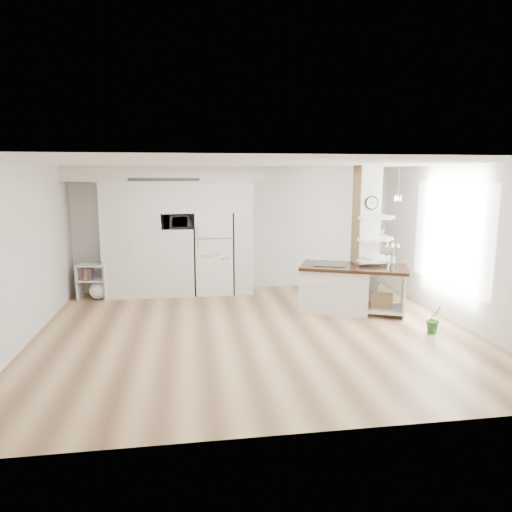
{
  "coord_description": "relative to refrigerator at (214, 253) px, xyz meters",
  "views": [
    {
      "loc": [
        -1.04,
        -7.02,
        2.51
      ],
      "look_at": [
        0.14,
        0.9,
        1.1
      ],
      "focal_mm": 32.0,
      "sensor_mm": 36.0,
      "label": 1
    }
  ],
  "objects": [
    {
      "name": "floor",
      "position": [
        0.53,
        -2.68,
        -0.88
      ],
      "size": [
        7.0,
        6.0,
        0.01
      ],
      "primitive_type": "cube",
      "color": "tan",
      "rests_on": "ground"
    },
    {
      "name": "window",
      "position": [
        4.0,
        -2.38,
        0.62
      ],
      "size": [
        0.0,
        2.4,
        2.4
      ],
      "primitive_type": "plane",
      "rotation": [
        1.57,
        0.0,
        -1.57
      ],
      "color": "white",
      "rests_on": "room"
    },
    {
      "name": "floor_plant_b",
      "position": [
        3.52,
        -0.31,
        -0.65
      ],
      "size": [
        0.31,
        0.31,
        0.45
      ],
      "primitive_type": "imported",
      "rotation": [
        0.0,
        0.0,
        -0.29
      ],
      "color": "#2A6A2C",
      "rests_on": "floor"
    },
    {
      "name": "floor_plant_a",
      "position": [
        3.37,
        -3.13,
        -0.64
      ],
      "size": [
        0.31,
        0.28,
        0.47
      ],
      "primitive_type": "imported",
      "rotation": [
        0.0,
        0.0,
        0.32
      ],
      "color": "#2A6A2C",
      "rests_on": "floor"
    },
    {
      "name": "shelf_plant",
      "position": [
        3.15,
        -1.38,
        0.65
      ],
      "size": [
        0.27,
        0.23,
        0.3
      ],
      "primitive_type": "imported",
      "color": "#2A6A2C",
      "rests_on": "column"
    },
    {
      "name": "kitchen_island",
      "position": [
        2.3,
        -1.68,
        -0.42
      ],
      "size": [
        2.13,
        1.59,
        1.44
      ],
      "rotation": [
        0.0,
        0.0,
        -0.4
      ],
      "color": "white",
      "rests_on": "floor"
    },
    {
      "name": "cabinet_wall",
      "position": [
        -0.92,
        -0.01,
        0.63
      ],
      "size": [
        4.0,
        0.71,
        2.7
      ],
      "color": "white",
      "rests_on": "floor"
    },
    {
      "name": "refrigerator",
      "position": [
        0.0,
        0.0,
        0.0
      ],
      "size": [
        0.78,
        0.69,
        1.75
      ],
      "color": "white",
      "rests_on": "floor"
    },
    {
      "name": "microwave",
      "position": [
        -0.75,
        -0.06,
        0.69
      ],
      "size": [
        0.54,
        0.37,
        0.3
      ],
      "primitive_type": "imported",
      "color": "#2D2D2D",
      "rests_on": "cabinet_wall"
    },
    {
      "name": "pendant_light",
      "position": [
        2.23,
        -2.53,
        1.24
      ],
      "size": [
        0.12,
        0.12,
        0.1
      ],
      "primitive_type": "cylinder",
      "color": "white",
      "rests_on": "room"
    },
    {
      "name": "room",
      "position": [
        0.53,
        -2.68,
        0.98
      ],
      "size": [
        7.04,
        6.04,
        2.72
      ],
      "color": "white",
      "rests_on": "ground"
    },
    {
      "name": "column",
      "position": [
        2.9,
        -1.55,
        0.48
      ],
      "size": [
        0.69,
        0.9,
        2.7
      ],
      "color": "silver",
      "rests_on": "floor"
    },
    {
      "name": "decor_bowl",
      "position": [
        2.82,
        -1.78,
        0.13
      ],
      "size": [
        0.22,
        0.22,
        0.05
      ],
      "primitive_type": "imported",
      "color": "white",
      "rests_on": "column"
    },
    {
      "name": "bookshelf",
      "position": [
        -2.45,
        -0.19,
        -0.56
      ],
      "size": [
        0.67,
        0.46,
        0.73
      ],
      "rotation": [
        0.0,
        0.0,
        -0.18
      ],
      "color": "white",
      "rests_on": "floor"
    }
  ]
}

